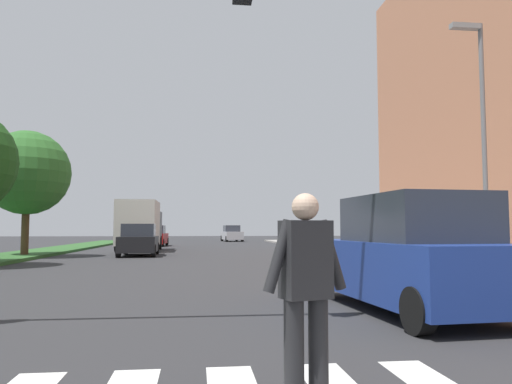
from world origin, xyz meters
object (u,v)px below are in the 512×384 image
at_px(street_lamp_right, 481,122).
at_px(pedestrian_performer, 306,288).
at_px(tree_distant, 27,173).
at_px(truck_box_delivery, 140,225).
at_px(sedan_distant, 155,237).
at_px(sedan_far_horizon, 232,234).
at_px(sedan_midblock, 139,241).
at_px(suv_crossing, 410,256).

distance_m(street_lamp_right, pedestrian_performer, 13.03).
relative_size(tree_distant, truck_box_delivery, 0.98).
height_order(sedan_distant, sedan_far_horizon, sedan_far_horizon).
height_order(sedan_midblock, truck_box_delivery, truck_box_delivery).
bearing_deg(street_lamp_right, sedan_far_horizon, 96.41).
bearing_deg(truck_box_delivery, street_lamp_right, -56.56).
bearing_deg(pedestrian_performer, street_lamp_right, 52.60).
bearing_deg(suv_crossing, pedestrian_performer, -122.87).
bearing_deg(tree_distant, pedestrian_performer, -66.90).
relative_size(tree_distant, sedan_far_horizon, 1.36).
xyz_separation_m(tree_distant, truck_box_delivery, (4.78, 6.54, -2.52)).
height_order(sedan_far_horizon, truck_box_delivery, truck_box_delivery).
distance_m(street_lamp_right, truck_box_delivery, 22.03).
xyz_separation_m(suv_crossing, sedan_distant, (-7.01, 32.57, -0.16)).
bearing_deg(truck_box_delivery, sedan_midblock, -84.04).
bearing_deg(sedan_midblock, suv_crossing, -69.99).
bearing_deg(sedan_far_horizon, pedestrian_performer, -93.33).
height_order(sedan_midblock, sedan_far_horizon, sedan_far_horizon).
height_order(pedestrian_performer, sedan_midblock, pedestrian_performer).
bearing_deg(pedestrian_performer, sedan_far_horizon, 86.67).
height_order(street_lamp_right, truck_box_delivery, street_lamp_right).
height_order(tree_distant, sedan_midblock, tree_distant).
relative_size(pedestrian_performer, suv_crossing, 0.36).
relative_size(sedan_distant, truck_box_delivery, 0.68).
distance_m(pedestrian_performer, sedan_midblock, 22.80).
bearing_deg(suv_crossing, sedan_midblock, 110.01).
relative_size(tree_distant, street_lamp_right, 0.81).
xyz_separation_m(tree_distant, pedestrian_performer, (9.22, -21.62, -3.22)).
xyz_separation_m(street_lamp_right, sedan_far_horizon, (-4.62, 41.14, -3.78)).
relative_size(tree_distant, sedan_midblock, 1.48).
relative_size(sedan_distant, sedan_far_horizon, 0.94).
distance_m(street_lamp_right, sedan_far_horizon, 41.57).
xyz_separation_m(street_lamp_right, pedestrian_performer, (-7.59, -9.93, -3.66)).
bearing_deg(pedestrian_performer, sedan_midblock, 99.71).
distance_m(pedestrian_performer, sedan_distant, 37.11).
height_order(tree_distant, pedestrian_performer, tree_distant).
xyz_separation_m(sedan_midblock, sedan_far_horizon, (6.82, 28.60, 0.05)).
bearing_deg(street_lamp_right, truck_box_delivery, 123.44).
xyz_separation_m(tree_distant, sedan_far_horizon, (12.19, 29.45, -3.34)).
xyz_separation_m(suv_crossing, sedan_far_horizon, (0.20, 46.78, -0.12)).
xyz_separation_m(sedan_midblock, truck_box_delivery, (-0.59, 5.68, 0.87)).
bearing_deg(truck_box_delivery, tree_distant, -126.18).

